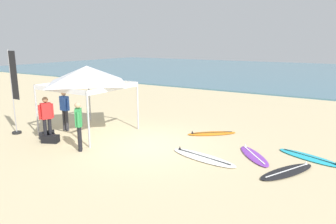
{
  "coord_description": "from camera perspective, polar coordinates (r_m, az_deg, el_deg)",
  "views": [
    {
      "loc": [
        6.28,
        -8.84,
        3.7
      ],
      "look_at": [
        -0.03,
        1.33,
        1.0
      ],
      "focal_mm": 33.56,
      "sensor_mm": 36.0,
      "label": 1
    }
  ],
  "objects": [
    {
      "name": "gear_bag_by_pole",
      "position": [
        12.56,
        -20.56,
        -4.6
      ],
      "size": [
        0.68,
        0.55,
        0.28
      ],
      "primitive_type": "cube",
      "rotation": [
        0.0,
        0.0,
        0.44
      ],
      "color": "black",
      "rests_on": "ground"
    },
    {
      "name": "person_blue",
      "position": [
        13.81,
        -18.26,
        0.74
      ],
      "size": [
        0.55,
        0.24,
        1.71
      ],
      "color": "#2D2D33",
      "rests_on": "ground"
    },
    {
      "name": "person_red",
      "position": [
        12.52,
        -21.21,
        -0.67
      ],
      "size": [
        0.34,
        0.52,
        1.71
      ],
      "color": "black",
      "rests_on": "ground"
    },
    {
      "name": "gear_bag_on_sand",
      "position": [
        12.94,
        -21.1,
        -4.14
      ],
      "size": [
        0.62,
        0.37,
        0.28
      ],
      "primitive_type": "cube",
      "rotation": [
        0.0,
        0.0,
        3.06
      ],
      "color": "#232328",
      "rests_on": "ground"
    },
    {
      "name": "surfboard_white",
      "position": [
        10.31,
        6.37,
        -8.19
      ],
      "size": [
        2.52,
        1.13,
        0.19
      ],
      "color": "white",
      "rests_on": "ground"
    },
    {
      "name": "banner_flag",
      "position": [
        13.92,
        -26.11,
        2.62
      ],
      "size": [
        0.6,
        0.36,
        3.4
      ],
      "color": "#99999E",
      "rests_on": "ground"
    },
    {
      "name": "surfboard_cyan",
      "position": [
        11.22,
        24.28,
        -7.53
      ],
      "size": [
        2.16,
        1.25,
        0.19
      ],
      "color": "#23B2CC",
      "rests_on": "ground"
    },
    {
      "name": "surfboard_purple",
      "position": [
        10.77,
        15.33,
        -7.66
      ],
      "size": [
        1.63,
        1.82,
        0.19
      ],
      "color": "purple",
      "rests_on": "ground"
    },
    {
      "name": "canopy_tent",
      "position": [
        13.08,
        -14.49,
        6.55
      ],
      "size": [
        2.97,
        2.97,
        2.75
      ],
      "color": "#B7B7BC",
      "rests_on": "ground"
    },
    {
      "name": "gear_bag_near_tent",
      "position": [
        13.02,
        -20.64,
        -4.0
      ],
      "size": [
        0.67,
        0.63,
        0.28
      ],
      "primitive_type": "cube",
      "rotation": [
        0.0,
        0.0,
        2.45
      ],
      "color": "black",
      "rests_on": "ground"
    },
    {
      "name": "surfboard_orange",
      "position": [
        12.95,
        7.94,
        -3.85
      ],
      "size": [
        1.88,
        1.71,
        0.19
      ],
      "color": "orange",
      "rests_on": "ground"
    },
    {
      "name": "surfboard_black",
      "position": [
        9.82,
        20.83,
        -10.07
      ],
      "size": [
        1.45,
        2.15,
        0.19
      ],
      "color": "black",
      "rests_on": "ground"
    },
    {
      "name": "ground_plane",
      "position": [
        11.46,
        -3.41,
        -6.15
      ],
      "size": [
        80.0,
        80.0,
        0.0
      ],
      "primitive_type": "plane",
      "color": "beige"
    },
    {
      "name": "sea",
      "position": [
        40.82,
        22.99,
        6.59
      ],
      "size": [
        80.0,
        36.0,
        0.1
      ],
      "primitive_type": "cube",
      "color": "teal",
      "rests_on": "ground"
    },
    {
      "name": "person_green",
      "position": [
        11.11,
        -15.9,
        -1.92
      ],
      "size": [
        0.41,
        0.42,
        1.71
      ],
      "color": "black",
      "rests_on": "ground"
    }
  ]
}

